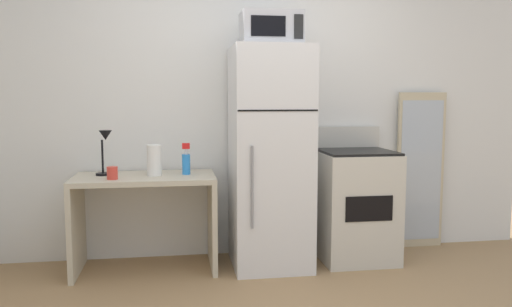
# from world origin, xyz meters

# --- Properties ---
(wall_back_white) EXTENTS (5.00, 0.10, 2.60)m
(wall_back_white) POSITION_xyz_m (0.00, 1.70, 1.30)
(wall_back_white) COLOR white
(wall_back_white) RESTS_ON ground
(desk) EXTENTS (1.09, 0.59, 0.75)m
(desk) POSITION_xyz_m (-0.89, 1.34, 0.52)
(desk) COLOR beige
(desk) RESTS_ON ground
(desk_lamp) EXTENTS (0.14, 0.12, 0.35)m
(desk_lamp) POSITION_xyz_m (-1.19, 1.39, 0.99)
(desk_lamp) COLOR black
(desk_lamp) RESTS_ON desk
(paper_towel_roll) EXTENTS (0.11, 0.11, 0.24)m
(paper_towel_roll) POSITION_xyz_m (-0.82, 1.32, 0.87)
(paper_towel_roll) COLOR white
(paper_towel_roll) RESTS_ON desk
(spray_bottle) EXTENTS (0.06, 0.06, 0.25)m
(spray_bottle) POSITION_xyz_m (-0.57, 1.35, 0.85)
(spray_bottle) COLOR #2D8CEA
(spray_bottle) RESTS_ON desk
(coffee_mug) EXTENTS (0.08, 0.08, 0.09)m
(coffee_mug) POSITION_xyz_m (-1.12, 1.19, 0.80)
(coffee_mug) COLOR #D83F33
(coffee_mug) RESTS_ON desk
(refrigerator) EXTENTS (0.61, 0.68, 1.75)m
(refrigerator) POSITION_xyz_m (0.09, 1.30, 0.88)
(refrigerator) COLOR white
(refrigerator) RESTS_ON ground
(microwave) EXTENTS (0.46, 0.35, 0.26)m
(microwave) POSITION_xyz_m (0.09, 1.28, 1.88)
(microwave) COLOR #B7B7BC
(microwave) RESTS_ON refrigerator
(oven_range) EXTENTS (0.60, 0.61, 1.10)m
(oven_range) POSITION_xyz_m (0.83, 1.33, 0.47)
(oven_range) COLOR beige
(oven_range) RESTS_ON ground
(leaning_mirror) EXTENTS (0.44, 0.03, 1.40)m
(leaning_mirror) POSITION_xyz_m (1.53, 1.59, 0.70)
(leaning_mirror) COLOR #C6B793
(leaning_mirror) RESTS_ON ground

